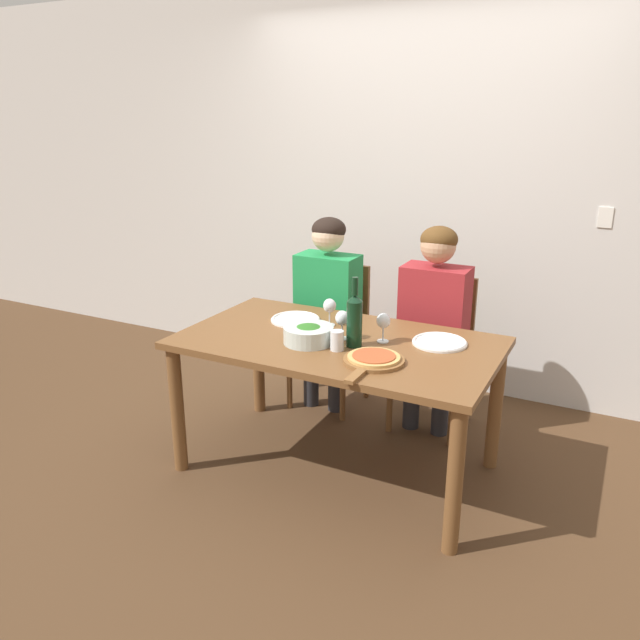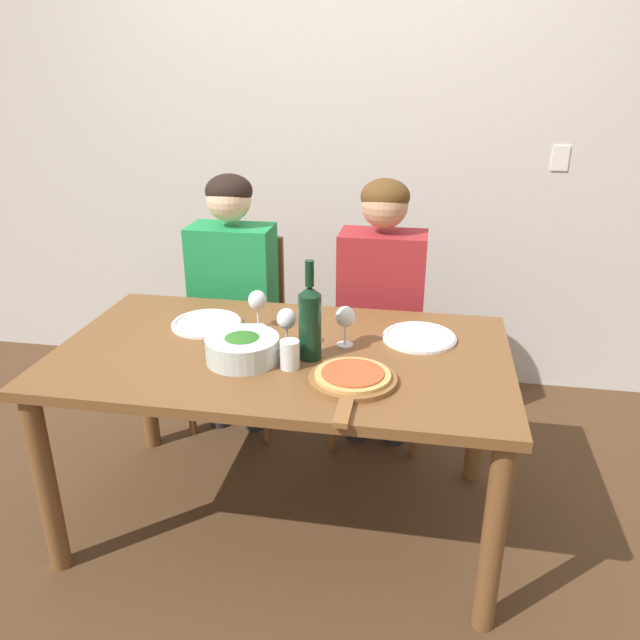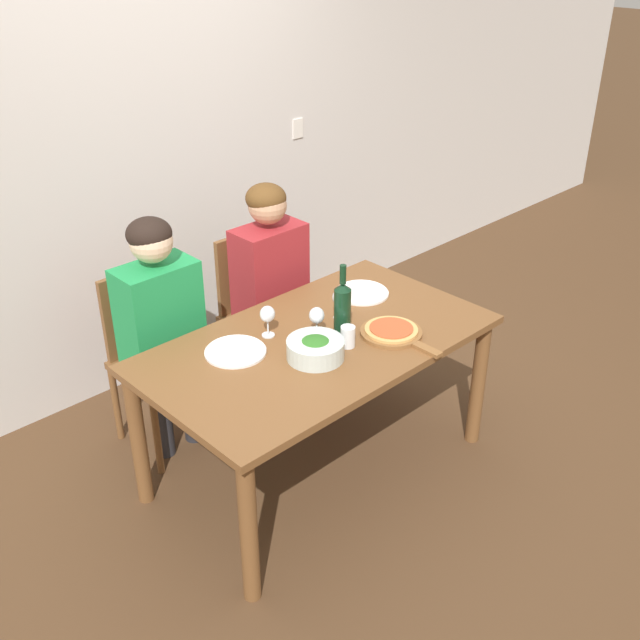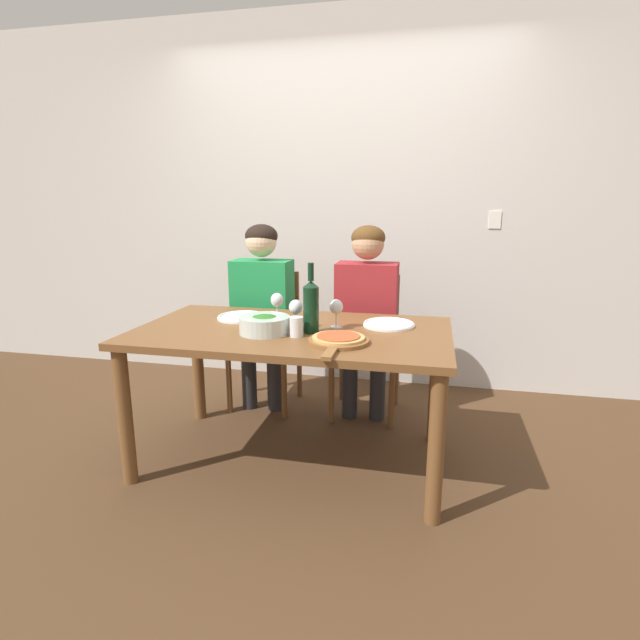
% 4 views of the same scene
% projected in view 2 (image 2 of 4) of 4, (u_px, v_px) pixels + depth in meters
% --- Properties ---
extents(ground_plane, '(40.00, 40.00, 0.00)m').
position_uv_depth(ground_plane, '(286.00, 516.00, 2.50)').
color(ground_plane, '#4C331E').
extents(back_wall, '(10.00, 0.06, 2.70)m').
position_uv_depth(back_wall, '(340.00, 133.00, 3.22)').
color(back_wall, silver).
rests_on(back_wall, ground).
extents(dining_table, '(1.60, 0.91, 0.74)m').
position_uv_depth(dining_table, '(282.00, 374.00, 2.25)').
color(dining_table, brown).
rests_on(dining_table, ground).
extents(chair_left, '(0.42, 0.42, 0.91)m').
position_uv_depth(chair_left, '(241.00, 322.00, 3.08)').
color(chair_left, brown).
rests_on(chair_left, ground).
extents(chair_right, '(0.42, 0.42, 0.91)m').
position_uv_depth(chair_right, '(381.00, 332.00, 2.96)').
color(chair_right, brown).
rests_on(chair_right, ground).
extents(person_woman, '(0.47, 0.51, 1.23)m').
position_uv_depth(person_woman, '(232.00, 282.00, 2.88)').
color(person_woman, '#28282D').
rests_on(person_woman, ground).
extents(person_man, '(0.47, 0.51, 1.23)m').
position_uv_depth(person_man, '(381.00, 290.00, 2.77)').
color(person_man, '#28282D').
rests_on(person_man, ground).
extents(wine_bottle, '(0.08, 0.08, 0.35)m').
position_uv_depth(wine_bottle, '(310.00, 321.00, 2.11)').
color(wine_bottle, black).
rests_on(wine_bottle, dining_table).
extents(broccoli_bowl, '(0.25, 0.25, 0.09)m').
position_uv_depth(broccoli_bowl, '(243.00, 348.00, 2.12)').
color(broccoli_bowl, silver).
rests_on(broccoli_bowl, dining_table).
extents(dinner_plate_left, '(0.27, 0.27, 0.02)m').
position_uv_depth(dinner_plate_left, '(207.00, 323.00, 2.42)').
color(dinner_plate_left, white).
rests_on(dinner_plate_left, dining_table).
extents(dinner_plate_right, '(0.27, 0.27, 0.02)m').
position_uv_depth(dinner_plate_right, '(419.00, 337.00, 2.30)').
color(dinner_plate_right, white).
rests_on(dinner_plate_right, dining_table).
extents(pizza_on_board, '(0.28, 0.42, 0.04)m').
position_uv_depth(pizza_on_board, '(352.00, 379.00, 1.98)').
color(pizza_on_board, brown).
rests_on(pizza_on_board, dining_table).
extents(wine_glass_left, '(0.07, 0.07, 0.15)m').
position_uv_depth(wine_glass_left, '(257.00, 302.00, 2.37)').
color(wine_glass_left, silver).
rests_on(wine_glass_left, dining_table).
extents(wine_glass_right, '(0.07, 0.07, 0.15)m').
position_uv_depth(wine_glass_right, '(345.00, 319.00, 2.21)').
color(wine_glass_right, silver).
rests_on(wine_glass_right, dining_table).
extents(wine_glass_centre, '(0.07, 0.07, 0.15)m').
position_uv_depth(wine_glass_centre, '(287.00, 321.00, 2.19)').
color(wine_glass_centre, silver).
rests_on(wine_glass_centre, dining_table).
extents(water_tumbler, '(0.07, 0.07, 0.10)m').
position_uv_depth(water_tumbler, '(290.00, 354.00, 2.07)').
color(water_tumbler, silver).
rests_on(water_tumbler, dining_table).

